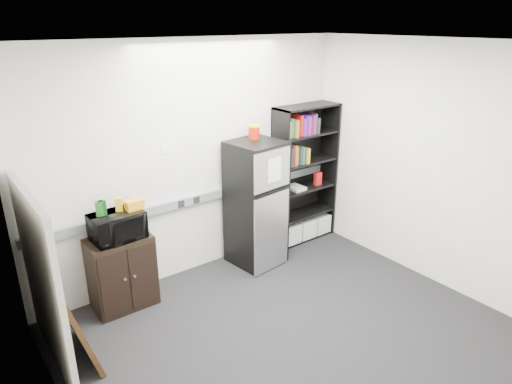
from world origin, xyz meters
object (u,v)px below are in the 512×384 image
at_px(cabinet, 122,272).
at_px(refrigerator, 257,204).
at_px(microwave, 117,226).
at_px(cubicle_partition, 42,281).
at_px(bookshelf, 304,175).

xyz_separation_m(cabinet, refrigerator, (1.70, -0.08, 0.38)).
bearing_deg(microwave, refrigerator, -5.18).
relative_size(cubicle_partition, refrigerator, 1.05).
relative_size(bookshelf, refrigerator, 1.20).
distance_m(bookshelf, cabinet, 2.66).
height_order(microwave, refrigerator, refrigerator).
xyz_separation_m(cubicle_partition, refrigerator, (2.52, 0.34, -0.04)).
height_order(bookshelf, microwave, bookshelf).
distance_m(bookshelf, refrigerator, 0.93).
height_order(cubicle_partition, cabinet, cubicle_partition).
bearing_deg(cubicle_partition, cabinet, 27.16).
bearing_deg(microwave, cabinet, 86.98).
bearing_deg(bookshelf, microwave, -178.24).
distance_m(cabinet, refrigerator, 1.74).
bearing_deg(cubicle_partition, microwave, 26.28).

